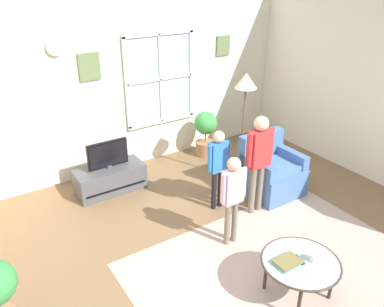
{
  "coord_description": "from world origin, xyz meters",
  "views": [
    {
      "loc": [
        -2.4,
        -2.56,
        3.07
      ],
      "look_at": [
        -0.19,
        0.82,
        1.11
      ],
      "focal_mm": 36.23,
      "sensor_mm": 36.0,
      "label": 1
    }
  ],
  "objects_px": {
    "cup": "(314,257)",
    "person_pink_shirt": "(233,191)",
    "tv_stand": "(110,179)",
    "floor_lamp": "(245,92)",
    "armchair": "(271,172)",
    "remote_near_books": "(299,260)",
    "coffee_table": "(300,263)",
    "person_blue_shirt": "(218,161)",
    "television": "(108,154)",
    "potted_plant_by_window": "(206,131)",
    "person_red_shirt": "(259,154)",
    "book_stack": "(288,262)"
  },
  "relations": [
    {
      "from": "tv_stand",
      "to": "remote_near_books",
      "type": "height_order",
      "value": "remote_near_books"
    },
    {
      "from": "remote_near_books",
      "to": "armchair",
      "type": "bearing_deg",
      "value": 54.06
    },
    {
      "from": "armchair",
      "to": "person_red_shirt",
      "type": "height_order",
      "value": "person_red_shirt"
    },
    {
      "from": "armchair",
      "to": "book_stack",
      "type": "bearing_deg",
      "value": -129.32
    },
    {
      "from": "person_red_shirt",
      "to": "person_pink_shirt",
      "type": "bearing_deg",
      "value": -153.46
    },
    {
      "from": "person_pink_shirt",
      "to": "tv_stand",
      "type": "bearing_deg",
      "value": 111.02
    },
    {
      "from": "armchair",
      "to": "remote_near_books",
      "type": "bearing_deg",
      "value": -125.94
    },
    {
      "from": "coffee_table",
      "to": "book_stack",
      "type": "distance_m",
      "value": 0.15
    },
    {
      "from": "floor_lamp",
      "to": "television",
      "type": "bearing_deg",
      "value": 156.47
    },
    {
      "from": "tv_stand",
      "to": "person_blue_shirt",
      "type": "xyz_separation_m",
      "value": [
        1.07,
        -1.24,
        0.53
      ]
    },
    {
      "from": "person_pink_shirt",
      "to": "person_red_shirt",
      "type": "bearing_deg",
      "value": 26.54
    },
    {
      "from": "coffee_table",
      "to": "book_stack",
      "type": "bearing_deg",
      "value": 159.76
    },
    {
      "from": "armchair",
      "to": "television",
      "type": "bearing_deg",
      "value": 146.37
    },
    {
      "from": "person_red_shirt",
      "to": "floor_lamp",
      "type": "relative_size",
      "value": 0.81
    },
    {
      "from": "tv_stand",
      "to": "person_red_shirt",
      "type": "bearing_deg",
      "value": -47.71
    },
    {
      "from": "armchair",
      "to": "person_blue_shirt",
      "type": "bearing_deg",
      "value": 174.47
    },
    {
      "from": "armchair",
      "to": "book_stack",
      "type": "distance_m",
      "value": 2.08
    },
    {
      "from": "remote_near_books",
      "to": "television",
      "type": "bearing_deg",
      "value": 105.26
    },
    {
      "from": "armchair",
      "to": "person_red_shirt",
      "type": "xyz_separation_m",
      "value": [
        -0.54,
        -0.27,
        0.55
      ]
    },
    {
      "from": "cup",
      "to": "remote_near_books",
      "type": "xyz_separation_m",
      "value": [
        -0.12,
        0.08,
        -0.03
      ]
    },
    {
      "from": "coffee_table",
      "to": "floor_lamp",
      "type": "xyz_separation_m",
      "value": [
        1.04,
        2.18,
        1.04
      ]
    },
    {
      "from": "book_stack",
      "to": "person_pink_shirt",
      "type": "xyz_separation_m",
      "value": [
        0.07,
        0.98,
        0.28
      ]
    },
    {
      "from": "remote_near_books",
      "to": "floor_lamp",
      "type": "height_order",
      "value": "floor_lamp"
    },
    {
      "from": "tv_stand",
      "to": "floor_lamp",
      "type": "height_order",
      "value": "floor_lamp"
    },
    {
      "from": "tv_stand",
      "to": "coffee_table",
      "type": "relative_size",
      "value": 1.27
    },
    {
      "from": "armchair",
      "to": "coffee_table",
      "type": "bearing_deg",
      "value": -125.48
    },
    {
      "from": "tv_stand",
      "to": "remote_near_books",
      "type": "relative_size",
      "value": 7.25
    },
    {
      "from": "remote_near_books",
      "to": "person_red_shirt",
      "type": "height_order",
      "value": "person_red_shirt"
    },
    {
      "from": "television",
      "to": "person_blue_shirt",
      "type": "xyz_separation_m",
      "value": [
        1.07,
        -1.24,
        0.12
      ]
    },
    {
      "from": "tv_stand",
      "to": "person_red_shirt",
      "type": "height_order",
      "value": "person_red_shirt"
    },
    {
      "from": "cup",
      "to": "remote_near_books",
      "type": "relative_size",
      "value": 0.64
    },
    {
      "from": "cup",
      "to": "person_red_shirt",
      "type": "bearing_deg",
      "value": 69.85
    },
    {
      "from": "remote_near_books",
      "to": "potted_plant_by_window",
      "type": "xyz_separation_m",
      "value": [
        1.1,
        3.21,
        0.03
      ]
    },
    {
      "from": "book_stack",
      "to": "person_red_shirt",
      "type": "height_order",
      "value": "person_red_shirt"
    },
    {
      "from": "book_stack",
      "to": "cup",
      "type": "relative_size",
      "value": 2.91
    },
    {
      "from": "remote_near_books",
      "to": "person_blue_shirt",
      "type": "bearing_deg",
      "value": 81.24
    },
    {
      "from": "remote_near_books",
      "to": "floor_lamp",
      "type": "relative_size",
      "value": 0.08
    },
    {
      "from": "floor_lamp",
      "to": "person_blue_shirt",
      "type": "bearing_deg",
      "value": -151.09
    },
    {
      "from": "television",
      "to": "cup",
      "type": "bearing_deg",
      "value": -73.02
    },
    {
      "from": "book_stack",
      "to": "remote_near_books",
      "type": "distance_m",
      "value": 0.13
    },
    {
      "from": "tv_stand",
      "to": "cup",
      "type": "bearing_deg",
      "value": -73.04
    },
    {
      "from": "person_pink_shirt",
      "to": "floor_lamp",
      "type": "relative_size",
      "value": 0.68
    },
    {
      "from": "remote_near_books",
      "to": "person_red_shirt",
      "type": "bearing_deg",
      "value": 64.49
    },
    {
      "from": "potted_plant_by_window",
      "to": "coffee_table",
      "type": "bearing_deg",
      "value": -108.72
    },
    {
      "from": "person_blue_shirt",
      "to": "person_red_shirt",
      "type": "distance_m",
      "value": 0.55
    },
    {
      "from": "book_stack",
      "to": "floor_lamp",
      "type": "distance_m",
      "value": 2.63
    },
    {
      "from": "television",
      "to": "cup",
      "type": "relative_size",
      "value": 6.79
    },
    {
      "from": "coffee_table",
      "to": "remote_near_books",
      "type": "distance_m",
      "value": 0.04
    },
    {
      "from": "cup",
      "to": "person_pink_shirt",
      "type": "bearing_deg",
      "value": 99.25
    },
    {
      "from": "book_stack",
      "to": "remote_near_books",
      "type": "height_order",
      "value": "book_stack"
    }
  ]
}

